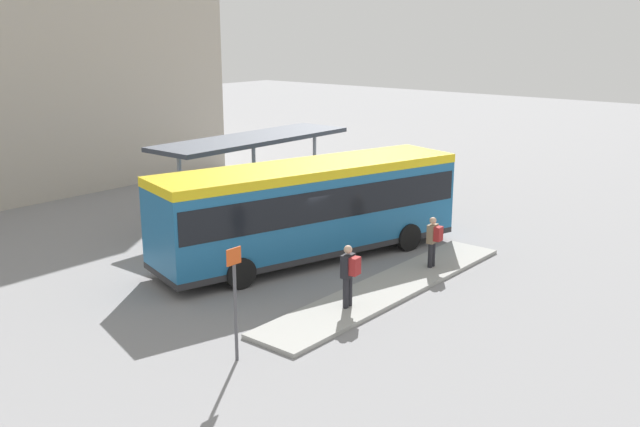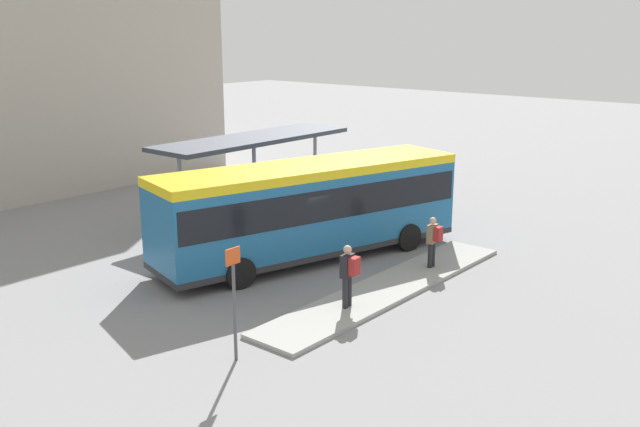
{
  "view_description": "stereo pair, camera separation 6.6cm",
  "coord_description": "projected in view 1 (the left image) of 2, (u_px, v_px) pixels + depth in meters",
  "views": [
    {
      "loc": [
        -17.68,
        -15.19,
        7.71
      ],
      "look_at": [
        0.54,
        0.0,
        1.47
      ],
      "focal_mm": 40.0,
      "sensor_mm": 36.0,
      "label": 1
    },
    {
      "loc": [
        -17.64,
        -15.24,
        7.71
      ],
      "look_at": [
        0.54,
        0.0,
        1.47
      ],
      "focal_mm": 40.0,
      "sensor_mm": 36.0,
      "label": 2
    }
  ],
  "objects": [
    {
      "name": "bicycle_yellow",
      "position": [
        431.0,
        202.0,
        30.83
      ],
      "size": [
        0.48,
        1.61,
        0.7
      ],
      "rotation": [
        0.0,
        0.0,
        1.5
      ],
      "color": "black",
      "rests_on": "ground_plane"
    },
    {
      "name": "pedestrian_waiting",
      "position": [
        349.0,
        272.0,
        19.65
      ],
      "size": [
        0.46,
        0.49,
        1.79
      ],
      "rotation": [
        0.0,
        0.0,
        1.68
      ],
      "color": "#232328",
      "rests_on": "curb_island"
    },
    {
      "name": "curb_island",
      "position": [
        389.0,
        287.0,
        21.56
      ],
      "size": [
        10.66,
        1.8,
        0.12
      ],
      "color": "#9E9E99",
      "rests_on": "ground_plane"
    },
    {
      "name": "platform_sign",
      "position": [
        235.0,
        299.0,
        16.61
      ],
      "size": [
        0.44,
        0.08,
        2.8
      ],
      "color": "#4C4C51",
      "rests_on": "ground_plane"
    },
    {
      "name": "pedestrian_companion",
      "position": [
        433.0,
        239.0,
        22.98
      ],
      "size": [
        0.42,
        0.44,
        1.67
      ],
      "rotation": [
        0.0,
        0.0,
        1.63
      ],
      "color": "#232328",
      "rests_on": "curb_island"
    },
    {
      "name": "station_shelter",
      "position": [
        253.0,
        141.0,
        29.18
      ],
      "size": [
        9.16,
        2.59,
        3.35
      ],
      "color": "#383D47",
      "rests_on": "ground_plane"
    },
    {
      "name": "city_bus",
      "position": [
        310.0,
        204.0,
        24.02
      ],
      "size": [
        11.19,
        5.45,
        3.28
      ],
      "rotation": [
        0.0,
        0.0,
        -0.27
      ],
      "color": "#1E6093",
      "rests_on": "ground_plane"
    },
    {
      "name": "bicycle_green",
      "position": [
        417.0,
        199.0,
        31.22
      ],
      "size": [
        0.48,
        1.78,
        0.77
      ],
      "rotation": [
        0.0,
        0.0,
        -1.58
      ],
      "color": "black",
      "rests_on": "ground_plane"
    },
    {
      "name": "ground_plane",
      "position": [
        310.0,
        258.0,
        24.5
      ],
      "size": [
        120.0,
        120.0,
        0.0
      ],
      "primitive_type": "plane",
      "color": "gray"
    }
  ]
}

